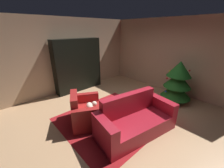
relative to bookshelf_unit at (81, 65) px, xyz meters
The scene contains 11 objects.
ground_plane 2.60m from the bookshelf_unit, ahead, with size 6.43×6.43×0.00m, color tan.
wall_back 3.47m from the bookshelf_unit, 45.98° to the left, with size 5.39×0.06×2.74m, color tan.
wall_left 0.52m from the bookshelf_unit, 139.65° to the right, with size 0.06×5.48×2.74m, color tan.
area_rug 2.67m from the bookshelf_unit, 13.25° to the right, with size 2.36×2.54×0.01m, color maroon.
bookshelf_unit is the anchor object (origin of this frame).
armchair_red 2.43m from the bookshelf_unit, 29.14° to the right, with size 1.22×1.13×0.84m.
couch_red 3.26m from the bookshelf_unit, ahead, with size 1.14×2.02×0.91m.
coffee_table 2.67m from the bookshelf_unit, ahead, with size 0.78×0.78×0.46m.
book_stack_on_table 2.67m from the bookshelf_unit, ahead, with size 0.22×0.18×0.06m.
bottle_on_table 2.75m from the bookshelf_unit, ahead, with size 0.06×0.06×0.30m.
decorated_tree 3.58m from the bookshelf_unit, 29.56° to the left, with size 0.96×0.96×1.40m.
Camera 1 is at (2.44, -2.53, 2.34)m, focal length 22.53 mm.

